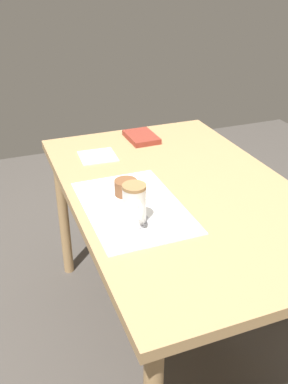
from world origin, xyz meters
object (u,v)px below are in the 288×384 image
at_px(coffee_mug, 135,203).
at_px(small_book, 141,137).
at_px(dining_table, 180,205).
at_px(pastry, 126,188).
at_px(pastry_plate, 126,196).

height_order(coffee_mug, small_book, coffee_mug).
height_order(dining_table, pastry, pastry).
distance_m(pastry, coffee_mug, 0.16).
distance_m(coffee_mug, small_book, 0.71).
bearing_deg(pastry_plate, coffee_mug, -9.33).
relative_size(coffee_mug, small_book, 0.70).
bearing_deg(pastry, small_book, 153.86).
bearing_deg(coffee_mug, pastry, 170.67).
xyz_separation_m(pastry, small_book, (-0.50, 0.24, -0.03)).
xyz_separation_m(pastry_plate, small_book, (-0.50, 0.24, 0.00)).
bearing_deg(small_book, pastry_plate, -27.21).
distance_m(dining_table, small_book, 0.50).
relative_size(dining_table, coffee_mug, 10.21).
bearing_deg(dining_table, pastry, -89.13).
distance_m(pastry, small_book, 0.55).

